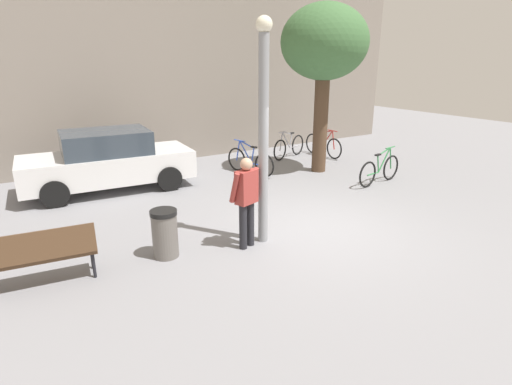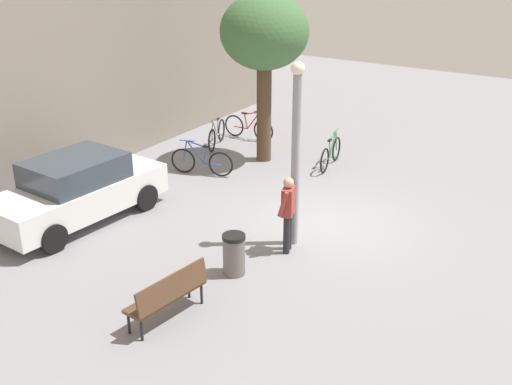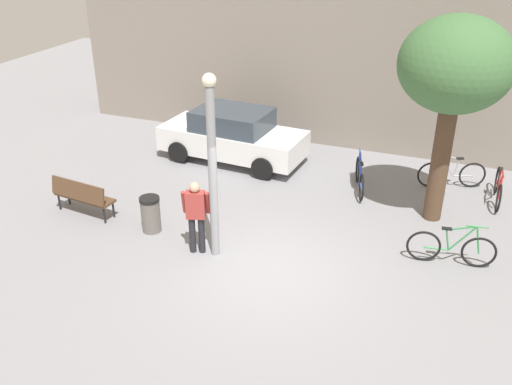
{
  "view_description": "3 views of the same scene",
  "coord_description": "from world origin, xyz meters",
  "px_view_note": "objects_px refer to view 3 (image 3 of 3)",
  "views": [
    {
      "loc": [
        -5.17,
        -5.89,
        3.31
      ],
      "look_at": [
        -0.93,
        0.87,
        0.68
      ],
      "focal_mm": 28.87,
      "sensor_mm": 36.0,
      "label": 1
    },
    {
      "loc": [
        -12.06,
        -5.75,
        6.37
      ],
      "look_at": [
        -0.59,
        1.48,
        0.64
      ],
      "focal_mm": 44.26,
      "sensor_mm": 36.0,
      "label": 2
    },
    {
      "loc": [
        3.25,
        -9.12,
        6.66
      ],
      "look_at": [
        -0.95,
        1.68,
        0.79
      ],
      "focal_mm": 39.36,
      "sensor_mm": 36.0,
      "label": 3
    }
  ],
  "objects_px": {
    "parked_car_white": "(233,135)",
    "trash_bin": "(151,214)",
    "person_by_lamppost": "(196,212)",
    "bicycle_silver": "(451,174)",
    "park_bench": "(82,195)",
    "bicycle_green": "(452,248)",
    "lamppost": "(212,162)",
    "bicycle_blue": "(360,177)",
    "plaza_tree": "(455,69)",
    "bicycle_red": "(498,188)"
  },
  "relations": [
    {
      "from": "park_bench",
      "to": "bicycle_red",
      "type": "height_order",
      "value": "bicycle_red"
    },
    {
      "from": "lamppost",
      "to": "plaza_tree",
      "type": "bearing_deg",
      "value": 38.52
    },
    {
      "from": "bicycle_green",
      "to": "parked_car_white",
      "type": "distance_m",
      "value": 7.24
    },
    {
      "from": "person_by_lamppost",
      "to": "plaza_tree",
      "type": "bearing_deg",
      "value": 36.55
    },
    {
      "from": "park_bench",
      "to": "trash_bin",
      "type": "relative_size",
      "value": 1.93
    },
    {
      "from": "bicycle_silver",
      "to": "parked_car_white",
      "type": "xyz_separation_m",
      "value": [
        -6.12,
        -0.43,
        0.39
      ]
    },
    {
      "from": "bicycle_red",
      "to": "parked_car_white",
      "type": "bearing_deg",
      "value": 179.91
    },
    {
      "from": "parked_car_white",
      "to": "bicycle_blue",
      "type": "bearing_deg",
      "value": -9.34
    },
    {
      "from": "park_bench",
      "to": "trash_bin",
      "type": "height_order",
      "value": "park_bench"
    },
    {
      "from": "lamppost",
      "to": "parked_car_white",
      "type": "height_order",
      "value": "lamppost"
    },
    {
      "from": "bicycle_green",
      "to": "bicycle_silver",
      "type": "xyz_separation_m",
      "value": [
        -0.27,
        3.81,
        0.0
      ]
    },
    {
      "from": "bicycle_blue",
      "to": "parked_car_white",
      "type": "bearing_deg",
      "value": 170.66
    },
    {
      "from": "person_by_lamppost",
      "to": "bicycle_red",
      "type": "distance_m",
      "value": 7.76
    },
    {
      "from": "person_by_lamppost",
      "to": "bicycle_green",
      "type": "bearing_deg",
      "value": 16.17
    },
    {
      "from": "trash_bin",
      "to": "parked_car_white",
      "type": "bearing_deg",
      "value": 88.38
    },
    {
      "from": "plaza_tree",
      "to": "bicycle_red",
      "type": "xyz_separation_m",
      "value": [
        1.44,
        1.45,
        -3.25
      ]
    },
    {
      "from": "person_by_lamppost",
      "to": "bicycle_red",
      "type": "xyz_separation_m",
      "value": [
        6.02,
        4.85,
        -0.58
      ]
    },
    {
      "from": "trash_bin",
      "to": "lamppost",
      "type": "bearing_deg",
      "value": -11.15
    },
    {
      "from": "person_by_lamppost",
      "to": "bicycle_silver",
      "type": "xyz_separation_m",
      "value": [
        4.86,
        5.3,
        -0.58
      ]
    },
    {
      "from": "park_bench",
      "to": "bicycle_red",
      "type": "xyz_separation_m",
      "value": [
        9.33,
        4.38,
        -0.16
      ]
    },
    {
      "from": "parked_car_white",
      "to": "trash_bin",
      "type": "xyz_separation_m",
      "value": [
        -0.13,
        -4.45,
        -0.34
      ]
    },
    {
      "from": "park_bench",
      "to": "bicycle_silver",
      "type": "bearing_deg",
      "value": 30.55
    },
    {
      "from": "plaza_tree",
      "to": "bicycle_blue",
      "type": "relative_size",
      "value": 2.73
    },
    {
      "from": "person_by_lamppost",
      "to": "park_bench",
      "type": "relative_size",
      "value": 1.02
    },
    {
      "from": "bicycle_blue",
      "to": "bicycle_silver",
      "type": "distance_m",
      "value": 2.47
    },
    {
      "from": "bicycle_silver",
      "to": "trash_bin",
      "type": "relative_size",
      "value": 2.01
    },
    {
      "from": "bicycle_green",
      "to": "bicycle_red",
      "type": "height_order",
      "value": "same"
    },
    {
      "from": "lamppost",
      "to": "bicycle_silver",
      "type": "height_order",
      "value": "lamppost"
    },
    {
      "from": "trash_bin",
      "to": "bicycle_silver",
      "type": "bearing_deg",
      "value": 37.98
    },
    {
      "from": "lamppost",
      "to": "trash_bin",
      "type": "bearing_deg",
      "value": 168.85
    },
    {
      "from": "park_bench",
      "to": "bicycle_silver",
      "type": "distance_m",
      "value": 9.49
    },
    {
      "from": "bicycle_red",
      "to": "parked_car_white",
      "type": "distance_m",
      "value": 7.3
    },
    {
      "from": "parked_car_white",
      "to": "plaza_tree",
      "type": "bearing_deg",
      "value": -14.05
    },
    {
      "from": "lamppost",
      "to": "bicycle_red",
      "type": "bearing_deg",
      "value": 40.38
    },
    {
      "from": "plaza_tree",
      "to": "bicycle_silver",
      "type": "distance_m",
      "value": 3.77
    },
    {
      "from": "bicycle_silver",
      "to": "trash_bin",
      "type": "distance_m",
      "value": 7.93
    },
    {
      "from": "bicycle_red",
      "to": "park_bench",
      "type": "bearing_deg",
      "value": -154.88
    },
    {
      "from": "lamppost",
      "to": "person_by_lamppost",
      "type": "height_order",
      "value": "lamppost"
    },
    {
      "from": "lamppost",
      "to": "bicycle_silver",
      "type": "xyz_separation_m",
      "value": [
        4.46,
        5.23,
        -1.77
      ]
    },
    {
      "from": "bicycle_green",
      "to": "person_by_lamppost",
      "type": "bearing_deg",
      "value": -163.83
    },
    {
      "from": "bicycle_blue",
      "to": "trash_bin",
      "type": "xyz_separation_m",
      "value": [
        -4.02,
        -3.8,
        0.05
      ]
    },
    {
      "from": "person_by_lamppost",
      "to": "plaza_tree",
      "type": "xyz_separation_m",
      "value": [
        4.58,
        3.4,
        2.66
      ]
    },
    {
      "from": "bicycle_red",
      "to": "plaza_tree",
      "type": "bearing_deg",
      "value": -134.76
    },
    {
      "from": "lamppost",
      "to": "bicycle_red",
      "type": "distance_m",
      "value": 7.6
    },
    {
      "from": "lamppost",
      "to": "bicycle_blue",
      "type": "relative_size",
      "value": 2.27
    },
    {
      "from": "park_bench",
      "to": "plaza_tree",
      "type": "relative_size",
      "value": 0.35
    },
    {
      "from": "bicycle_green",
      "to": "bicycle_silver",
      "type": "bearing_deg",
      "value": 94.07
    },
    {
      "from": "park_bench",
      "to": "lamppost",
      "type": "bearing_deg",
      "value": -6.29
    },
    {
      "from": "plaza_tree",
      "to": "trash_bin",
      "type": "xyz_separation_m",
      "value": [
        -5.97,
        -2.98,
        -3.2
      ]
    },
    {
      "from": "bicycle_green",
      "to": "trash_bin",
      "type": "relative_size",
      "value": 2.11
    }
  ]
}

